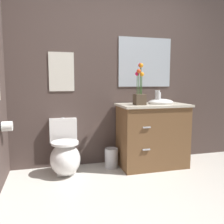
% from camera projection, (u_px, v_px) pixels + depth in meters
% --- Properties ---
extents(ground_plane, '(9.21, 9.21, 0.00)m').
position_uv_depth(ground_plane, '(157.00, 220.00, 2.03)').
color(ground_plane, beige).
extents(wall_back, '(4.30, 0.05, 2.50)m').
position_uv_depth(wall_back, '(124.00, 76.00, 3.43)').
color(wall_back, '#4C3D38').
rests_on(wall_back, ground_plane).
extents(toilet, '(0.38, 0.59, 0.69)m').
position_uv_depth(toilet, '(65.00, 155.00, 3.04)').
color(toilet, white).
rests_on(toilet, ground_plane).
extents(vanity_cabinet, '(0.94, 0.56, 1.05)m').
position_uv_depth(vanity_cabinet, '(152.00, 134.00, 3.30)').
color(vanity_cabinet, brown).
rests_on(vanity_cabinet, ground_plane).
extents(flower_vase, '(0.14, 0.14, 0.54)m').
position_uv_depth(flower_vase, '(140.00, 92.00, 3.10)').
color(flower_vase, '#4C3D2D').
rests_on(flower_vase, vanity_cabinet).
extents(soap_bottle, '(0.06, 0.06, 0.19)m').
position_uv_depth(soap_bottle, '(158.00, 98.00, 3.22)').
color(soap_bottle, white).
rests_on(soap_bottle, vanity_cabinet).
extents(trash_bin, '(0.18, 0.18, 0.27)m').
position_uv_depth(trash_bin, '(111.00, 158.00, 3.26)').
color(trash_bin, '#B7B7BC').
rests_on(trash_bin, ground_plane).
extents(wall_poster, '(0.33, 0.01, 0.51)m').
position_uv_depth(wall_poster, '(61.00, 72.00, 3.17)').
color(wall_poster, silver).
extents(wall_mirror, '(0.80, 0.01, 0.70)m').
position_uv_depth(wall_mirror, '(145.00, 62.00, 3.46)').
color(wall_mirror, '#B2BCC6').
extents(toilet_paper_roll, '(0.11, 0.11, 0.11)m').
position_uv_depth(toilet_paper_roll, '(7.00, 126.00, 2.64)').
color(toilet_paper_roll, white).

